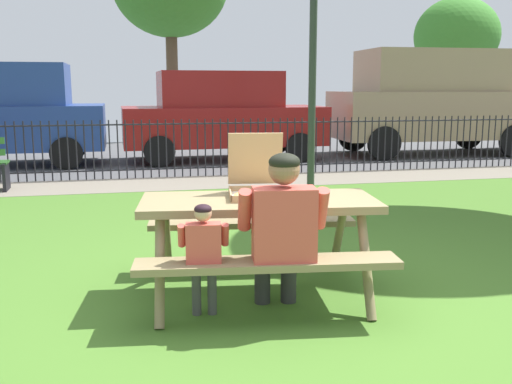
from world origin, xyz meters
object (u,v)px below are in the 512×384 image
object	(u,v)px
lamp_post_walkway	(313,26)
far_tree_center	(456,37)
child_at_table	(204,251)
parked_car_center	(222,114)
pizza_box_open	(257,184)
adult_at_table	(282,229)
parked_car_right	(432,100)
picnic_table_foreground	(259,221)

from	to	relation	value
lamp_post_walkway	far_tree_center	bearing A→B (deg)	50.09
child_at_table	parked_car_center	bearing A→B (deg)	80.19
pizza_box_open	adult_at_table	bearing A→B (deg)	-86.67
pizza_box_open	far_tree_center	size ratio (longest dim) A/B	0.12
child_at_table	parked_car_right	world-z (taller)	parked_car_right
picnic_table_foreground	pizza_box_open	xyz separation A→B (m)	(0.01, 0.13, 0.27)
parked_car_right	child_at_table	bearing A→B (deg)	-126.56
adult_at_table	lamp_post_walkway	bearing A→B (deg)	70.22
picnic_table_foreground	pizza_box_open	world-z (taller)	pizza_box_open
parked_car_right	far_tree_center	distance (m)	8.28
picnic_table_foreground	adult_at_table	bearing A→B (deg)	-84.54
lamp_post_walkway	parked_car_center	bearing A→B (deg)	102.43
picnic_table_foreground	parked_car_right	size ratio (longest dim) A/B	0.41
picnic_table_foreground	adult_at_table	world-z (taller)	adult_at_table
adult_at_table	parked_car_center	xyz separation A→B (m)	(1.01, 8.98, 0.35)
adult_at_table	parked_car_right	xyz separation A→B (m)	(6.09, 8.98, 0.65)
pizza_box_open	child_at_table	size ratio (longest dim) A/B	0.65
picnic_table_foreground	child_at_table	bearing A→B (deg)	-135.97
child_at_table	far_tree_center	size ratio (longest dim) A/B	0.18
pizza_box_open	lamp_post_walkway	xyz separation A→B (m)	(1.89, 4.51, 1.69)
child_at_table	picnic_table_foreground	bearing A→B (deg)	44.03
child_at_table	far_tree_center	world-z (taller)	far_tree_center
picnic_table_foreground	adult_at_table	distance (m)	0.52
adult_at_table	child_at_table	size ratio (longest dim) A/B	1.39
adult_at_table	far_tree_center	distance (m)	19.06
lamp_post_walkway	parked_car_right	xyz separation A→B (m)	(4.24, 3.83, -1.24)
pizza_box_open	lamp_post_walkway	world-z (taller)	lamp_post_walkway
adult_at_table	child_at_table	xyz separation A→B (m)	(-0.54, 0.04, -0.14)
pizza_box_open	adult_at_table	size ratio (longest dim) A/B	0.47
adult_at_table	far_tree_center	xyz separation A→B (m)	(10.60, 15.61, 2.71)
parked_car_right	pizza_box_open	bearing A→B (deg)	-126.31
pizza_box_open	adult_at_table	distance (m)	0.67
pizza_box_open	parked_car_right	world-z (taller)	parked_car_right
picnic_table_foreground	child_at_table	size ratio (longest dim) A/B	2.29
parked_car_right	picnic_table_foreground	bearing A→B (deg)	-125.95
lamp_post_walkway	picnic_table_foreground	bearing A→B (deg)	-112.28
parked_car_center	pizza_box_open	bearing A→B (deg)	-97.14
picnic_table_foreground	lamp_post_walkway	bearing A→B (deg)	67.72
picnic_table_foreground	lamp_post_walkway	distance (m)	5.38
parked_car_center	adult_at_table	bearing A→B (deg)	-96.40
parked_car_center	picnic_table_foreground	bearing A→B (deg)	-97.11
adult_at_table	far_tree_center	bearing A→B (deg)	55.81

